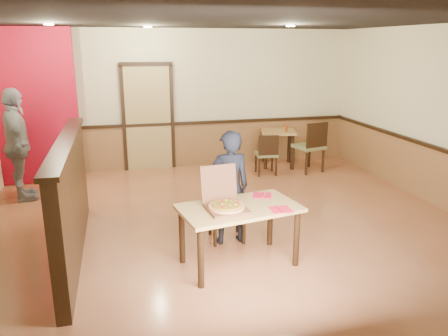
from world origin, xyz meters
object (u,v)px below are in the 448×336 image
Objects in this scene: side_chair_right at (311,145)px; pizza_box at (225,204)px; diner at (229,188)px; passerby at (18,145)px; diner_chair at (226,201)px; side_chair_left at (267,153)px; condiment at (286,128)px; main_table at (239,215)px; side_table at (278,139)px.

side_chair_right is 4.29m from pizza_box.
passerby reaches higher than diner.
diner is at bearing -83.10° from diner_chair.
diner_chair is 3.00m from side_chair_left.
diner is (0.01, -0.15, 0.24)m from diner_chair.
diner_chair reaches higher than side_chair_left.
condiment is (2.05, 3.08, 0.33)m from diner_chair.
main_table is 0.63m from diner.
passerby reaches higher than pizza_box.
diner is (0.04, 0.61, 0.13)m from main_table.
condiment is (2.04, 3.23, 0.09)m from diner.
diner_chair is 3.54m from side_chair_right.
side_table is at bearing -120.57° from side_chair_left.
diner is at bearing 65.18° from pizza_box.
diner is at bearing 34.07° from side_chair_right.
diner reaches higher than diner_chair.
side_chair_right is at bearing 49.66° from diner_chair.
condiment is (2.08, 3.84, 0.22)m from main_table.
side_table is at bearing 61.46° from diner_chair.
diner is (-1.93, -3.37, 0.16)m from side_table.
pizza_box is at bearing -101.81° from diner_chair.
side_table is 1.58× the size of pizza_box.
diner is at bearing 75.86° from main_table.
side_chair_left reaches higher than side_table.
diner_chair is at bearing -121.07° from side_table.
pizza_box is (-2.14, -4.02, 0.20)m from side_table.
side_chair_left is 1.50× the size of pizza_box.
side_table is (1.97, 3.98, -0.03)m from main_table.
main_table is at bearing -116.34° from side_table.
pizza_box reaches higher than side_table.
side_table is at bearing 55.41° from pizza_box.
side_chair_left is at bearing -15.62° from side_chair_right.
diner_chair is 3.72m from condiment.
main_table is 0.77m from diner_chair.
passerby reaches higher than side_table.
side_chair_left is 0.55× the size of diner.
side_table is 0.31m from condiment.
side_chair_right is 0.56× the size of passerby.
main_table is 4.44m from side_table.
condiment is (-0.36, 0.49, 0.27)m from side_chair_right.
side_table is at bearing 129.18° from condiment.
diner_chair is 5.73× the size of condiment.
side_chair_left is 0.95× the size of side_table.
diner_chair is 3.69m from passerby.
passerby is at bearing -43.82° from diner.
side_table is 5.35× the size of condiment.
diner_chair is 0.86m from pizza_box.
pizza_box is at bearing 37.62° from side_chair_right.
side_table is (1.94, 3.22, 0.07)m from diner_chair.
main_table is at bearing -118.48° from condiment.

